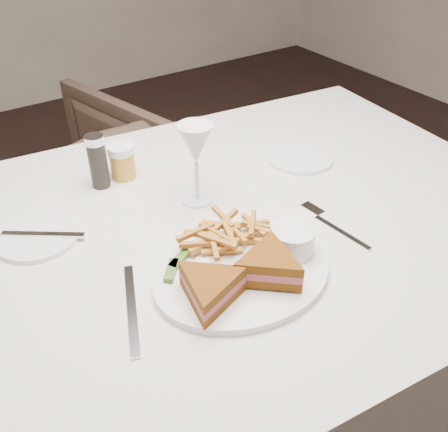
% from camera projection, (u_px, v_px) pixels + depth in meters
% --- Properties ---
extents(ground, '(5.00, 5.00, 0.00)m').
position_uv_depth(ground, '(213.00, 383.00, 1.57)').
color(ground, black).
rests_on(ground, ground).
extents(table, '(1.49, 1.07, 0.75)m').
position_uv_depth(table, '(213.00, 347.00, 1.22)').
color(table, silver).
rests_on(table, ground).
extents(chair_far, '(0.80, 0.77, 0.69)m').
position_uv_depth(chair_far, '(54.00, 192.00, 1.83)').
color(chair_far, '#49372D').
rests_on(chair_far, ground).
extents(table_setting, '(0.78, 0.63, 0.18)m').
position_uv_depth(table_setting, '(217.00, 229.00, 0.92)').
color(table_setting, white).
rests_on(table_setting, table).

